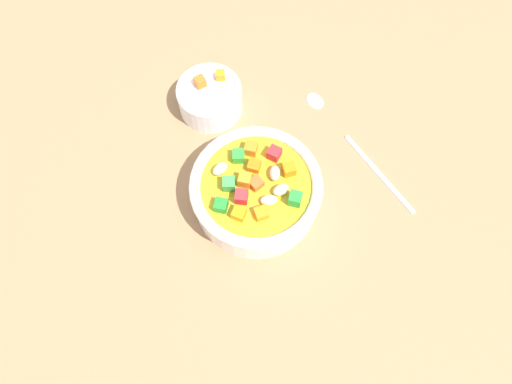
{
  "coord_description": "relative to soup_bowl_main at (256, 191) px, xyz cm",
  "views": [
    {
      "loc": [
        16.05,
        -17.64,
        56.96
      ],
      "look_at": [
        0.0,
        0.0,
        2.68
      ],
      "focal_mm": 32.62,
      "sensor_mm": 36.0,
      "label": 1
    }
  ],
  "objects": [
    {
      "name": "ground_plane",
      "position": [
        0.0,
        -0.0,
        -4.07
      ],
      "size": [
        140.0,
        140.0,
        2.0
      ],
      "primitive_type": "cube",
      "color": "#9E754F"
    },
    {
      "name": "soup_bowl_main",
      "position": [
        0.0,
        0.0,
        0.0
      ],
      "size": [
        16.62,
        16.62,
        6.6
      ],
      "color": "white",
      "rests_on": "ground_plane"
    },
    {
      "name": "spoon",
      "position": [
        3.17,
        15.72,
        -2.65
      ],
      "size": [
        22.7,
        6.71,
        0.98
      ],
      "rotation": [
        0.0,
        0.0,
        2.91
      ],
      "color": "silver",
      "rests_on": "ground_plane"
    },
    {
      "name": "side_bowl_small",
      "position": [
        -14.69,
        6.47,
        -0.68
      ],
      "size": [
        9.1,
        9.1,
        5.44
      ],
      "color": "white",
      "rests_on": "ground_plane"
    }
  ]
}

